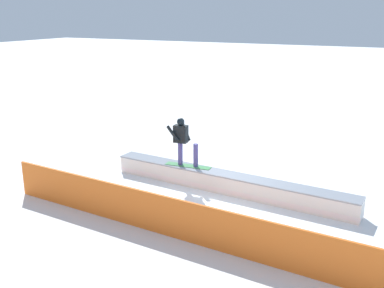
% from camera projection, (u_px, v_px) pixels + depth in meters
% --- Properties ---
extents(ground_plane, '(120.00, 120.00, 0.00)m').
position_uv_depth(ground_plane, '(227.00, 192.00, 12.84)').
color(ground_plane, white).
extents(grind_box, '(7.41, 1.08, 0.55)m').
position_uv_depth(grind_box, '(228.00, 184.00, 12.77)').
color(grind_box, white).
rests_on(grind_box, ground_plane).
extents(snowboarder, '(1.42, 0.47, 1.45)m').
position_uv_depth(snowboarder, '(183.00, 140.00, 13.16)').
color(snowboarder, '#3D874A').
rests_on(snowboarder, grind_box).
extents(safety_fence, '(10.19, 0.74, 0.97)m').
position_uv_depth(safety_fence, '(176.00, 219.00, 10.09)').
color(safety_fence, orange).
rests_on(safety_fence, ground_plane).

